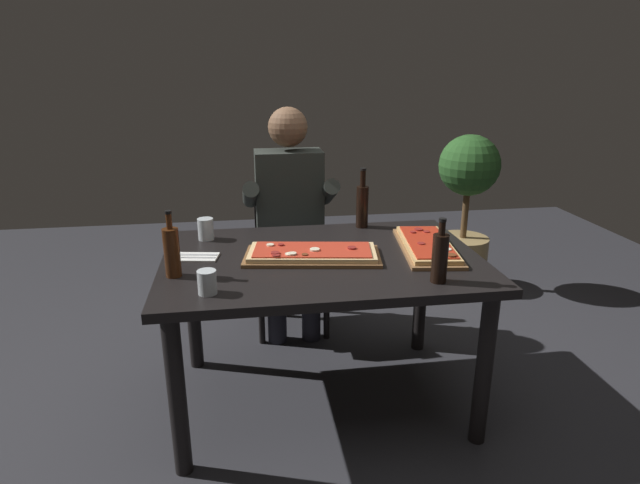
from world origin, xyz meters
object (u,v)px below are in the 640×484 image
seated_diner (290,213)px  dining_table (322,276)px  pizza_rectangular_left (427,245)px  wine_bottle_dark (440,257)px  tumbler_near_camera (206,229)px  diner_chair (289,248)px  pizza_rectangular_front (312,254)px  tumbler_far_side (207,282)px  vinegar_bottle_green (172,251)px  potted_plant_corner (466,206)px  oil_bottle_amber (362,205)px

seated_diner → dining_table: bearing=-84.6°
pizza_rectangular_left → wine_bottle_dark: 0.39m
tumbler_near_camera → diner_chair: 0.76m
pizza_rectangular_left → tumbler_near_camera: tumbler_near_camera is taller
wine_bottle_dark → seated_diner: seated_diner is taller
diner_chair → dining_table: bearing=-85.4°
wine_bottle_dark → pizza_rectangular_left: bearing=77.1°
dining_table → seated_diner: bearing=95.4°
dining_table → pizza_rectangular_front: 0.12m
wine_bottle_dark → tumbler_far_side: (-0.89, 0.02, -0.06)m
pizza_rectangular_left → tumbler_near_camera: 1.06m
tumbler_near_camera → vinegar_bottle_green: bearing=-102.9°
potted_plant_corner → vinegar_bottle_green: bearing=-143.4°
wine_bottle_dark → tumbler_far_side: size_ratio=2.83×
wine_bottle_dark → tumbler_far_side: 0.89m
tumbler_far_side → potted_plant_corner: (1.69, 1.56, -0.18)m
dining_table → seated_diner: size_ratio=1.05×
vinegar_bottle_green → potted_plant_corner: potted_plant_corner is taller
dining_table → diner_chair: (-0.07, 0.86, -0.16)m
wine_bottle_dark → diner_chair: 1.35m
diner_chair → seated_diner: seated_diner is taller
wine_bottle_dark → vinegar_bottle_green: bearing=168.3°
wine_bottle_dark → tumbler_near_camera: (-0.93, 0.67, -0.05)m
dining_table → pizza_rectangular_left: pizza_rectangular_left is taller
pizza_rectangular_left → wine_bottle_dark: (-0.08, -0.37, 0.08)m
pizza_rectangular_front → wine_bottle_dark: bearing=-36.6°
dining_table → wine_bottle_dark: wine_bottle_dark is taller
oil_bottle_amber → potted_plant_corner: bearing=41.0°
wine_bottle_dark → tumbler_near_camera: wine_bottle_dark is taller
oil_bottle_amber → pizza_rectangular_left: bearing=-61.1°
pizza_rectangular_left → oil_bottle_amber: bearing=118.9°
dining_table → diner_chair: diner_chair is taller
vinegar_bottle_green → tumbler_near_camera: vinegar_bottle_green is taller
wine_bottle_dark → seated_diner: size_ratio=0.19×
oil_bottle_amber → seated_diner: 0.49m
vinegar_bottle_green → seated_diner: 1.04m
wine_bottle_dark → oil_bottle_amber: bearing=99.9°
oil_bottle_amber → vinegar_bottle_green: size_ratio=1.14×
tumbler_far_side → oil_bottle_amber: bearing=44.5°
wine_bottle_dark → oil_bottle_amber: 0.78m
vinegar_bottle_green → tumbler_near_camera: bearing=77.1°
wine_bottle_dark → diner_chair: bearing=111.6°
oil_bottle_amber → pizza_rectangular_front: bearing=-126.9°
dining_table → oil_bottle_amber: bearing=56.0°
wine_bottle_dark → diner_chair: size_ratio=0.30×
dining_table → oil_bottle_amber: 0.54m
dining_table → wine_bottle_dark: (0.41, -0.35, 0.20)m
oil_bottle_amber → seated_diner: (-0.35, 0.33, -0.12)m
oil_bottle_amber → diner_chair: bearing=127.8°
pizza_rectangular_left → oil_bottle_amber: (-0.22, 0.39, 0.10)m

